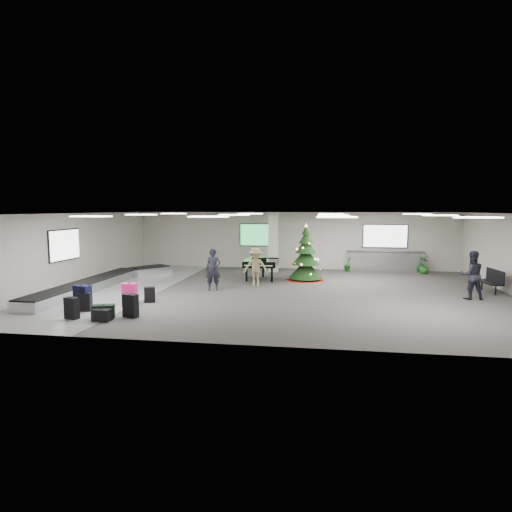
# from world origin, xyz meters

# --- Properties ---
(ground) EXTENTS (18.00, 18.00, 0.00)m
(ground) POSITION_xyz_m (0.00, 0.00, 0.00)
(ground) COLOR #3B3936
(ground) RESTS_ON ground
(room_envelope) EXTENTS (18.02, 14.02, 3.21)m
(room_envelope) POSITION_xyz_m (-0.38, 0.67, 2.33)
(room_envelope) COLOR #B3ACA4
(room_envelope) RESTS_ON ground
(baggage_carousel) EXTENTS (2.28, 9.71, 0.43)m
(baggage_carousel) POSITION_xyz_m (-7.84, -0.08, 0.21)
(baggage_carousel) COLOR silver
(baggage_carousel) RESTS_ON ground
(service_counter) EXTENTS (4.05, 0.65, 1.08)m
(service_counter) POSITION_xyz_m (5.00, 6.65, 0.55)
(service_counter) COLOR silver
(service_counter) RESTS_ON ground
(suitcase_0) EXTENTS (0.49, 0.36, 0.69)m
(suitcase_0) POSITION_xyz_m (-6.03, -5.30, 0.34)
(suitcase_0) COLOR black
(suitcase_0) RESTS_ON ground
(suitcase_1) EXTENTS (0.52, 0.37, 0.75)m
(suitcase_1) POSITION_xyz_m (-4.33, -4.81, 0.37)
(suitcase_1) COLOR black
(suitcase_1) RESTS_ON ground
(pink_suitcase) EXTENTS (0.51, 0.31, 0.79)m
(pink_suitcase) POSITION_xyz_m (-5.16, -3.11, 0.38)
(pink_suitcase) COLOR #FB2088
(pink_suitcase) RESTS_ON ground
(suitcase_3) EXTENTS (0.42, 0.31, 0.59)m
(suitcase_3) POSITION_xyz_m (-4.58, -2.70, 0.28)
(suitcase_3) COLOR black
(suitcase_3) RESTS_ON ground
(navy_suitcase) EXTENTS (0.60, 0.43, 0.86)m
(navy_suitcase) POSITION_xyz_m (-6.33, -4.17, 0.42)
(navy_suitcase) COLOR black
(navy_suitcase) RESTS_ON ground
(suitcase_5) EXTENTS (0.45, 0.29, 0.64)m
(suitcase_5) POSITION_xyz_m (-6.18, -4.32, 0.31)
(suitcase_5) COLOR black
(suitcase_5) RESTS_ON ground
(green_duffel) EXTENTS (0.71, 0.53, 0.45)m
(green_duffel) POSITION_xyz_m (-5.09, -5.09, 0.21)
(green_duffel) COLOR black
(green_duffel) RESTS_ON ground
(suitcase_8) EXTENTS (0.41, 0.24, 0.62)m
(suitcase_8) POSITION_xyz_m (-5.41, -2.61, 0.30)
(suitcase_8) COLOR black
(suitcase_8) RESTS_ON ground
(black_duffel) EXTENTS (0.56, 0.32, 0.38)m
(black_duffel) POSITION_xyz_m (-5.00, -5.38, 0.18)
(black_duffel) COLOR black
(black_duffel) RESTS_ON ground
(christmas_tree) EXTENTS (1.90, 1.90, 2.72)m
(christmas_tree) POSITION_xyz_m (0.83, 3.07, 0.93)
(christmas_tree) COLOR #671109
(christmas_tree) RESTS_ON ground
(grand_piano) EXTENTS (1.55, 1.98, 1.13)m
(grand_piano) POSITION_xyz_m (-1.29, 2.91, 0.80)
(grand_piano) COLOR black
(grand_piano) RESTS_ON ground
(bench) EXTENTS (0.62, 1.53, 0.95)m
(bench) POSITION_xyz_m (8.42, 1.17, 0.53)
(bench) COLOR black
(bench) RESTS_ON ground
(traveler_a) EXTENTS (0.70, 0.52, 1.75)m
(traveler_a) POSITION_xyz_m (-2.88, -0.07, 0.87)
(traveler_a) COLOR black
(traveler_a) RESTS_ON ground
(traveler_b) EXTENTS (1.11, 0.65, 1.69)m
(traveler_b) POSITION_xyz_m (-1.28, 1.18, 0.85)
(traveler_b) COLOR #897F55
(traveler_b) RESTS_ON ground
(traveler_bench) EXTENTS (0.93, 0.74, 1.83)m
(traveler_bench) POSITION_xyz_m (7.14, -0.34, 0.92)
(traveler_bench) COLOR black
(traveler_bench) RESTS_ON ground
(potted_plant_left) EXTENTS (0.56, 0.58, 0.82)m
(potted_plant_left) POSITION_xyz_m (3.00, 6.28, 0.41)
(potted_plant_left) COLOR #164719
(potted_plant_left) RESTS_ON ground
(potted_plant_right) EXTENTS (0.64, 0.64, 0.88)m
(potted_plant_right) POSITION_xyz_m (6.88, 5.99, 0.44)
(potted_plant_right) COLOR #164719
(potted_plant_right) RESTS_ON ground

